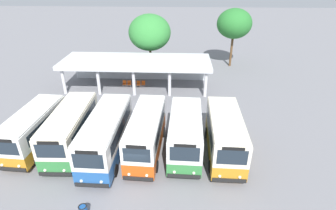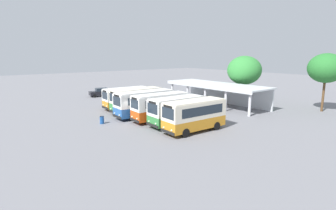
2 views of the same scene
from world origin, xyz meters
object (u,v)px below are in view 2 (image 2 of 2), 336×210
city_bus_far_end_green (195,114)px  city_bus_middle_cream (145,103)px  waiting_chair_second_from_end (210,101)px  waiting_chair_fifth_seat (218,103)px  litter_bin_apron (102,120)px  city_bus_fifth_blue (177,110)px  waiting_chair_middle_seat (212,102)px  city_bus_second_in_row (137,99)px  parked_car_flank (101,92)px  city_bus_fourth_amber (161,106)px  waiting_chair_fourth_seat (215,102)px  city_bus_nearest_orange (127,97)px  waiting_chair_end_by_column (207,101)px

city_bus_far_end_green → city_bus_middle_cream: bearing=-177.5°
city_bus_middle_cream → waiting_chair_second_from_end: bearing=93.0°
waiting_chair_fifth_seat → litter_bin_apron: litter_bin_apron is taller
city_bus_middle_cream → city_bus_far_end_green: 8.90m
city_bus_fifth_blue → waiting_chair_middle_seat: city_bus_fifth_blue is taller
waiting_chair_second_from_end → city_bus_far_end_green: bearing=-52.5°
city_bus_second_in_row → parked_car_flank: 16.40m
city_bus_fourth_amber → waiting_chair_second_from_end: city_bus_fourth_amber is taller
city_bus_fifth_blue → waiting_chair_second_from_end: 14.10m
waiting_chair_second_from_end → waiting_chair_middle_seat: bearing=4.3°
city_bus_second_in_row → waiting_chair_fourth_seat: bearing=74.3°
waiting_chair_second_from_end → litter_bin_apron: 18.86m
city_bus_second_in_row → city_bus_middle_cream: bearing=-12.1°
waiting_chair_fourth_seat → city_bus_nearest_orange: bearing=-117.7°
city_bus_nearest_orange → waiting_chair_middle_seat: (5.82, 12.24, -1.20)m
city_bus_middle_cream → litter_bin_apron: size_ratio=8.96×
city_bus_second_in_row → waiting_chair_second_from_end: (2.29, 12.22, -1.29)m
waiting_chair_second_from_end → waiting_chair_fourth_seat: (1.14, -0.03, 0.00)m
waiting_chair_second_from_end → waiting_chair_fourth_seat: 1.14m
city_bus_second_in_row → city_bus_middle_cream: 3.03m
city_bus_middle_cream → city_bus_nearest_orange: bearing=173.6°
city_bus_fourth_amber → litter_bin_apron: city_bus_fourth_amber is taller
city_bus_nearest_orange → city_bus_far_end_green: size_ratio=0.98×
city_bus_fifth_blue → waiting_chair_end_by_column: (-7.17, 12.41, -1.26)m
city_bus_middle_cream → litter_bin_apron: (0.04, -5.99, -1.38)m
city_bus_second_in_row → city_bus_nearest_orange: bearing=179.5°
city_bus_fifth_blue → city_bus_far_end_green: size_ratio=0.95×
waiting_chair_end_by_column → city_bus_fifth_blue: bearing=-60.0°
waiting_chair_end_by_column → waiting_chair_fourth_seat: bearing=-1.4°
city_bus_nearest_orange → waiting_chair_end_by_column: (4.68, 12.21, -1.20)m
city_bus_far_end_green → waiting_chair_second_from_end: 15.77m
city_bus_middle_cream → city_bus_far_end_green: (8.89, 0.38, -0.02)m
city_bus_far_end_green → waiting_chair_end_by_column: bearing=129.0°
waiting_chair_second_from_end → waiting_chair_fifth_seat: (1.71, 0.04, 0.00)m
city_bus_fourth_amber → waiting_chair_middle_seat: city_bus_fourth_amber is taller
city_bus_middle_cream → waiting_chair_middle_seat: (-0.10, 12.90, -1.31)m
parked_car_flank → city_bus_far_end_green: bearing=-4.3°
city_bus_nearest_orange → city_bus_far_end_green: (14.81, -0.28, 0.09)m
waiting_chair_end_by_column → waiting_chair_fourth_seat: 1.71m
litter_bin_apron → city_bus_middle_cream: bearing=90.4°
waiting_chair_middle_seat → litter_bin_apron: bearing=-89.6°
city_bus_far_end_green → waiting_chair_middle_seat: (-8.99, 12.52, -1.29)m
city_bus_second_in_row → waiting_chair_fifth_seat: 12.96m
city_bus_nearest_orange → waiting_chair_second_from_end: city_bus_nearest_orange is taller
city_bus_nearest_orange → waiting_chair_fifth_seat: size_ratio=8.10×
city_bus_fourth_amber → waiting_chair_middle_seat: (-3.06, 12.53, -1.29)m
city_bus_nearest_orange → litter_bin_apron: bearing=-48.1°
waiting_chair_end_by_column → waiting_chair_second_from_end: bearing=-1.4°
city_bus_fourth_amber → waiting_chair_second_from_end: size_ratio=8.59×
city_bus_fourth_amber → city_bus_middle_cream: bearing=-172.8°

